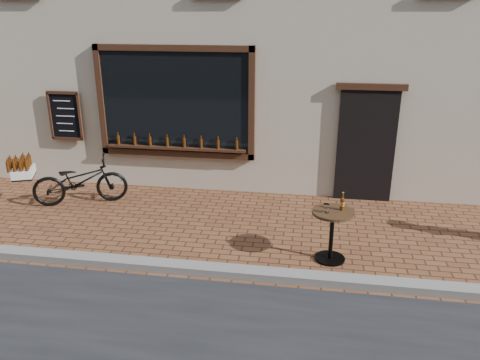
# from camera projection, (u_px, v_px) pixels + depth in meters

# --- Properties ---
(ground) EXTENTS (90.00, 90.00, 0.00)m
(ground) POSITION_uv_depth(u_px,v_px,m) (242.00, 284.00, 6.53)
(ground) COLOR brown
(ground) RESTS_ON ground
(kerb) EXTENTS (90.00, 0.25, 0.12)m
(kerb) POSITION_uv_depth(u_px,v_px,m) (244.00, 273.00, 6.70)
(kerb) COLOR slate
(kerb) RESTS_ON ground
(cargo_bicycle) EXTENTS (2.12, 1.32, 1.00)m
(cargo_bicycle) POSITION_uv_depth(u_px,v_px,m) (78.00, 180.00, 9.09)
(cargo_bicycle) COLOR black
(cargo_bicycle) RESTS_ON ground
(bistro_table) EXTENTS (0.63, 0.63, 1.08)m
(bistro_table) POSITION_uv_depth(u_px,v_px,m) (332.00, 225.00, 6.98)
(bistro_table) COLOR black
(bistro_table) RESTS_ON ground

